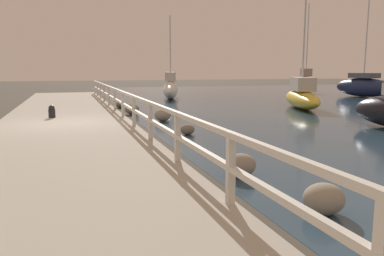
# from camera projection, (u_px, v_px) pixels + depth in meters

# --- Properties ---
(ground_plane) EXTENTS (120.00, 120.00, 0.00)m
(ground_plane) POSITION_uv_depth(u_px,v_px,m) (65.00, 129.00, 12.50)
(ground_plane) COLOR #4C473D
(dock_walkway) EXTENTS (4.40, 36.00, 0.22)m
(dock_walkway) POSITION_uv_depth(u_px,v_px,m) (65.00, 126.00, 12.49)
(dock_walkway) COLOR #B2AD9E
(dock_walkway) RESTS_ON ground
(railing) EXTENTS (0.10, 32.50, 0.96)m
(railing) POSITION_uv_depth(u_px,v_px,m) (128.00, 102.00, 13.02)
(railing) COLOR silver
(railing) RESTS_ON dock_walkway
(boulder_far_strip) EXTENTS (0.65, 0.58, 0.48)m
(boulder_far_strip) POSITION_uv_depth(u_px,v_px,m) (132.00, 109.00, 16.73)
(boulder_far_strip) COLOR gray
(boulder_far_strip) RESTS_ON ground
(boulder_near_dock) EXTENTS (0.58, 0.52, 0.43)m
(boulder_near_dock) POSITION_uv_depth(u_px,v_px,m) (241.00, 165.00, 6.96)
(boulder_near_dock) COLOR gray
(boulder_near_dock) RESTS_ON ground
(boulder_mid_strip) EXTENTS (0.50, 0.45, 0.37)m
(boulder_mid_strip) POSITION_uv_depth(u_px,v_px,m) (120.00, 105.00, 19.51)
(boulder_mid_strip) COLOR #666056
(boulder_mid_strip) RESTS_ON ground
(boulder_upstream) EXTENTS (0.44, 0.40, 0.33)m
(boulder_upstream) POSITION_uv_depth(u_px,v_px,m) (188.00, 130.00, 11.43)
(boulder_upstream) COLOR slate
(boulder_upstream) RESTS_ON ground
(boulder_water_edge) EXTENTS (0.65, 0.58, 0.49)m
(boulder_water_edge) POSITION_uv_depth(u_px,v_px,m) (163.00, 115.00, 14.48)
(boulder_water_edge) COLOR gray
(boulder_water_edge) RESTS_ON ground
(boulder_downstream) EXTENTS (0.58, 0.52, 0.44)m
(boulder_downstream) POSITION_uv_depth(u_px,v_px,m) (324.00, 199.00, 5.12)
(boulder_downstream) COLOR gray
(boulder_downstream) RESTS_ON ground
(mooring_bollard) EXTENTS (0.24, 0.24, 0.47)m
(mooring_bollard) POSITION_uv_depth(u_px,v_px,m) (52.00, 112.00, 13.79)
(mooring_bollard) COLOR black
(mooring_bollard) RESTS_ON dock_walkway
(sailboat_navy) EXTENTS (1.86, 5.21, 7.35)m
(sailboat_navy) POSITION_uv_depth(u_px,v_px,m) (363.00, 86.00, 27.66)
(sailboat_navy) COLOR #192347
(sailboat_navy) RESTS_ON water_surface
(sailboat_yellow) EXTENTS (3.45, 5.87, 6.47)m
(sailboat_yellow) POSITION_uv_depth(u_px,v_px,m) (302.00, 96.00, 19.49)
(sailboat_yellow) COLOR gold
(sailboat_yellow) RESTS_ON water_surface
(sailboat_red) EXTENTS (2.91, 4.78, 7.60)m
(sailboat_red) POSITION_uv_depth(u_px,v_px,m) (306.00, 83.00, 32.91)
(sailboat_red) COLOR red
(sailboat_red) RESTS_ON water_surface
(sailboat_white) EXTENTS (2.58, 5.66, 5.62)m
(sailboat_white) POSITION_uv_depth(u_px,v_px,m) (171.00, 88.00, 26.01)
(sailboat_white) COLOR white
(sailboat_white) RESTS_ON water_surface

